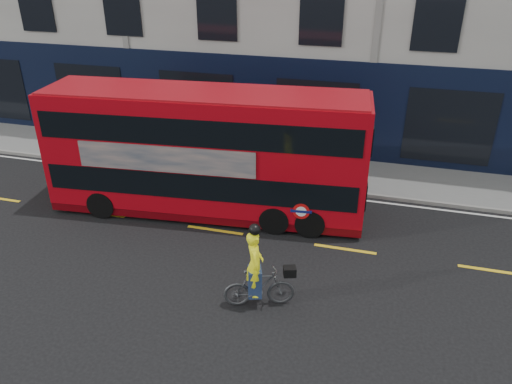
% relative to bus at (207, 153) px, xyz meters
% --- Properties ---
extents(ground, '(120.00, 120.00, 0.00)m').
position_rel_bus_xyz_m(ground, '(4.60, -2.65, -2.07)').
color(ground, black).
rests_on(ground, ground).
extents(pavement, '(60.00, 3.00, 0.12)m').
position_rel_bus_xyz_m(pavement, '(4.60, 3.85, -2.01)').
color(pavement, gray).
rests_on(pavement, ground).
extents(kerb, '(60.00, 0.12, 0.13)m').
position_rel_bus_xyz_m(kerb, '(4.60, 2.35, -2.00)').
color(kerb, gray).
rests_on(kerb, ground).
extents(road_edge_line, '(58.00, 0.10, 0.01)m').
position_rel_bus_xyz_m(road_edge_line, '(4.60, 2.05, -2.06)').
color(road_edge_line, silver).
rests_on(road_edge_line, ground).
extents(lane_dashes, '(58.00, 0.12, 0.01)m').
position_rel_bus_xyz_m(lane_dashes, '(4.60, -1.15, -2.06)').
color(lane_dashes, yellow).
rests_on(lane_dashes, ground).
extents(bus, '(10.16, 3.14, 4.03)m').
position_rel_bus_xyz_m(bus, '(0.00, 0.00, 0.00)').
color(bus, '#AE0611').
rests_on(bus, ground).
extents(cyclist, '(1.81, 1.03, 2.30)m').
position_rel_bus_xyz_m(cyclist, '(2.79, -4.19, -1.29)').
color(cyclist, '#47494C').
rests_on(cyclist, ground).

